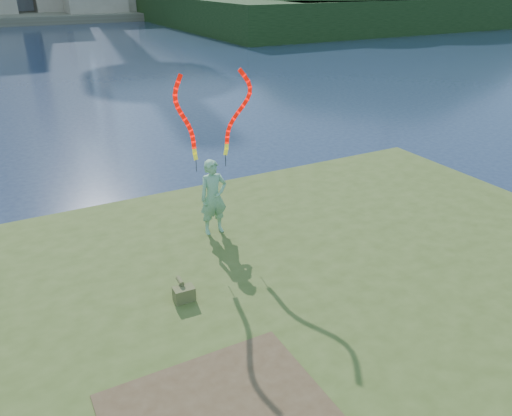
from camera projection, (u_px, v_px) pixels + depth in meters
ground at (256, 309)px, 10.94m from camera, size 320.00×320.00×0.00m
grassy_knoll at (317, 361)px, 8.97m from camera, size 20.00×18.00×0.80m
wooded_hill at (399, 18)px, 84.25m from camera, size 78.00×50.00×63.00m
woman_with_ribbons at (213, 180)px, 11.96m from camera, size 2.16×0.46×4.24m
canvas_bag at (184, 293)px, 9.83m from camera, size 0.42×0.47×0.39m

